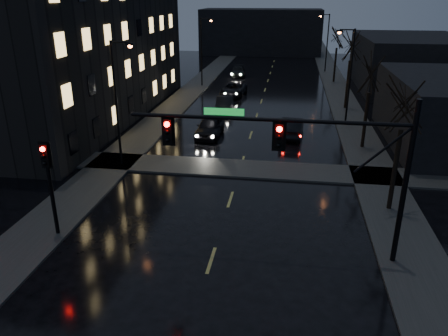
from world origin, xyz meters
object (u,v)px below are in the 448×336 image
at_px(oncoming_car_c, 233,89).
at_px(lead_car, 292,127).
at_px(oncoming_car_a, 210,127).
at_px(oncoming_car_d, 238,71).
at_px(oncoming_car_b, 224,104).

bearing_deg(oncoming_car_c, lead_car, -59.51).
distance_m(oncoming_car_a, oncoming_car_d, 27.38).
distance_m(oncoming_car_b, oncoming_car_d, 19.35).
relative_size(oncoming_car_c, lead_car, 1.09).
bearing_deg(lead_car, oncoming_car_d, -69.85).
bearing_deg(oncoming_car_a, lead_car, 9.62).
height_order(oncoming_car_a, lead_car, oncoming_car_a).
xyz_separation_m(oncoming_car_a, oncoming_car_c, (-0.09, 15.13, -0.08)).
relative_size(oncoming_car_b, lead_car, 0.93).
distance_m(oncoming_car_a, oncoming_car_b, 8.03).
bearing_deg(oncoming_car_a, oncoming_car_b, 91.29).
height_order(oncoming_car_c, lead_car, lead_car).
bearing_deg(oncoming_car_b, oncoming_car_d, 89.56).
bearing_deg(oncoming_car_d, oncoming_car_a, -94.73).
relative_size(oncoming_car_b, oncoming_car_c, 0.85).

